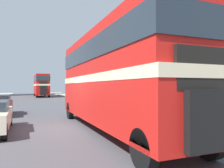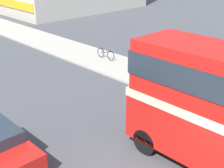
% 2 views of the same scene
% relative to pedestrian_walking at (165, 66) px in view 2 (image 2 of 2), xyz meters
% --- Properties ---
extents(pedestrian_walking, '(0.32, 0.32, 1.57)m').
position_rel_pedestrian_walking_xyz_m(pedestrian_walking, '(0.00, 0.00, 0.00)').
color(pedestrian_walking, '#282833').
rests_on(pedestrian_walking, sidewalk_right).
extents(bicycle_on_pavement, '(0.05, 1.76, 0.78)m').
position_rel_pedestrian_walking_xyz_m(bicycle_on_pavement, '(0.14, 5.34, -0.52)').
color(bicycle_on_pavement, black).
rests_on(bicycle_on_pavement, sidewalk_right).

